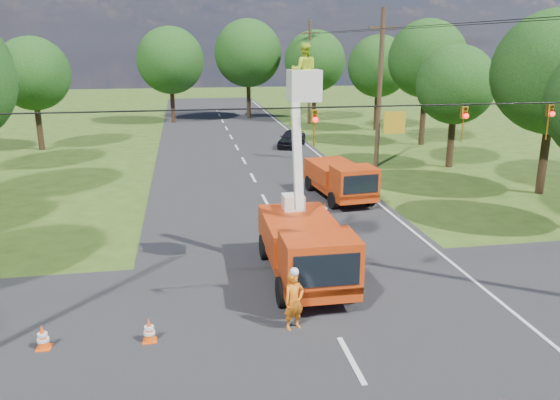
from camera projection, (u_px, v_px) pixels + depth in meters
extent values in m
plane|color=#304915|center=(253.00, 178.00, 32.99)|extent=(140.00, 140.00, 0.00)
cube|color=black|center=(253.00, 178.00, 32.99)|extent=(12.00, 100.00, 0.06)
cube|color=black|center=(331.00, 324.00, 15.97)|extent=(56.00, 10.00, 0.07)
cube|color=silver|center=(342.00, 175.00, 33.93)|extent=(0.12, 90.00, 0.02)
cube|color=#C1370D|center=(304.00, 258.00, 18.87)|extent=(2.32, 6.24, 0.47)
cube|color=#C1370D|center=(319.00, 261.00, 16.54)|extent=(2.29, 1.78, 1.56)
cube|color=black|center=(327.00, 270.00, 15.69)|extent=(1.97, 0.08, 0.99)
cube|color=#C1370D|center=(299.00, 232.00, 19.48)|extent=(2.46, 3.85, 1.04)
cylinder|color=black|center=(283.00, 292.00, 16.91)|extent=(0.34, 0.96, 0.95)
cylinder|color=black|center=(350.00, 287.00, 17.26)|extent=(0.34, 0.96, 0.95)
cylinder|color=black|center=(265.00, 247.00, 20.64)|extent=(0.34, 0.96, 0.95)
cylinder|color=black|center=(321.00, 243.00, 20.99)|extent=(0.34, 0.96, 0.95)
cube|color=silver|center=(293.00, 202.00, 20.34)|extent=(0.78, 0.78, 0.57)
cube|color=silver|center=(297.00, 145.00, 19.17)|extent=(0.30, 1.39, 4.50)
cube|color=silver|center=(304.00, 85.00, 17.54)|extent=(0.99, 0.99, 0.99)
imported|color=#C6E526|center=(304.00, 70.00, 17.41)|extent=(0.92, 0.77, 1.69)
cube|color=#C1370D|center=(338.00, 186.00, 28.66)|extent=(2.62, 5.78, 0.42)
cube|color=#C1370D|center=(354.00, 181.00, 26.61)|extent=(2.21, 1.79, 1.40)
cube|color=black|center=(361.00, 184.00, 25.86)|extent=(1.77, 0.24, 0.89)
cube|color=#C1370D|center=(334.00, 172.00, 29.19)|extent=(2.54, 3.66, 0.93)
cylinder|color=black|center=(333.00, 201.00, 26.84)|extent=(0.39, 0.88, 0.86)
cylinder|color=black|center=(370.00, 198.00, 27.35)|extent=(0.39, 0.88, 0.86)
cylinder|color=black|center=(310.00, 183.00, 30.11)|extent=(0.39, 0.88, 0.86)
cylinder|color=black|center=(343.00, 181.00, 30.63)|extent=(0.39, 0.88, 0.86)
imported|color=#FD5215|center=(294.00, 301.00, 15.43)|extent=(0.75, 0.62, 1.75)
imported|color=black|center=(292.00, 138.00, 42.80)|extent=(3.12, 4.28, 1.35)
cone|color=#F7510D|center=(306.00, 247.00, 20.89)|extent=(0.36, 0.36, 0.70)
cube|color=#F7510D|center=(306.00, 255.00, 20.99)|extent=(0.38, 0.38, 0.04)
cylinder|color=white|center=(306.00, 245.00, 20.88)|extent=(0.26, 0.26, 0.09)
cylinder|color=white|center=(306.00, 249.00, 20.92)|extent=(0.31, 0.31, 0.09)
cone|color=#F7510D|center=(325.00, 210.00, 25.51)|extent=(0.36, 0.36, 0.70)
cube|color=#F7510D|center=(324.00, 217.00, 25.61)|extent=(0.38, 0.38, 0.04)
cylinder|color=white|center=(325.00, 209.00, 25.50)|extent=(0.26, 0.26, 0.09)
cylinder|color=white|center=(324.00, 212.00, 25.54)|extent=(0.31, 0.31, 0.09)
cone|color=#F7510D|center=(149.00, 330.00, 14.88)|extent=(0.36, 0.36, 0.70)
cube|color=#F7510D|center=(150.00, 341.00, 14.98)|extent=(0.38, 0.38, 0.04)
cylinder|color=white|center=(149.00, 328.00, 14.87)|extent=(0.26, 0.26, 0.09)
cylinder|color=white|center=(149.00, 332.00, 14.91)|extent=(0.31, 0.31, 0.09)
cone|color=#F7510D|center=(43.00, 337.00, 14.53)|extent=(0.36, 0.36, 0.70)
cube|color=#F7510D|center=(44.00, 348.00, 14.62)|extent=(0.38, 0.38, 0.04)
cylinder|color=white|center=(42.00, 335.00, 14.51)|extent=(0.26, 0.26, 0.09)
cylinder|color=white|center=(43.00, 340.00, 14.55)|extent=(0.31, 0.31, 0.09)
cone|color=#F7510D|center=(347.00, 184.00, 30.08)|extent=(0.36, 0.36, 0.70)
cube|color=#F7510D|center=(347.00, 190.00, 30.17)|extent=(0.38, 0.38, 0.04)
cylinder|color=white|center=(347.00, 183.00, 30.06)|extent=(0.26, 0.26, 0.09)
cylinder|color=white|center=(347.00, 186.00, 30.10)|extent=(0.31, 0.31, 0.09)
cylinder|color=#4C3823|center=(380.00, 90.00, 34.91)|extent=(0.30, 0.30, 10.00)
cube|color=#4C3823|center=(383.00, 28.00, 33.85)|extent=(1.80, 0.12, 0.12)
cylinder|color=#4C3823|center=(310.00, 73.00, 53.83)|extent=(0.30, 0.30, 10.00)
cube|color=#4C3823|center=(310.00, 33.00, 52.77)|extent=(1.80, 0.12, 0.12)
cylinder|color=black|center=(318.00, 107.00, 14.13)|extent=(18.00, 0.04, 0.04)
cube|color=#B28315|center=(394.00, 123.00, 14.60)|extent=(0.60, 0.05, 0.60)
imported|color=#B28315|center=(314.00, 129.00, 14.27)|extent=(0.16, 0.20, 1.00)
sphere|color=#FF0C0C|center=(316.00, 120.00, 14.08)|extent=(0.14, 0.14, 0.14)
imported|color=#B28315|center=(463.00, 125.00, 14.97)|extent=(0.16, 0.20, 1.00)
sphere|color=#FF0C0C|center=(466.00, 116.00, 14.78)|extent=(0.14, 0.14, 0.14)
imported|color=#B28315|center=(549.00, 122.00, 15.40)|extent=(0.16, 0.20, 1.00)
sphere|color=#FF0C0C|center=(553.00, 114.00, 15.22)|extent=(0.14, 0.14, 0.14)
cylinder|color=#382616|center=(39.00, 123.00, 41.31)|extent=(0.44, 0.44, 4.05)
sphere|color=#0F3A14|center=(33.00, 73.00, 40.29)|extent=(5.40, 5.40, 5.40)
cylinder|color=#382616|center=(545.00, 152.00, 29.18)|extent=(0.44, 0.44, 4.58)
sphere|color=#0F3A14|center=(555.00, 72.00, 28.02)|extent=(6.40, 6.40, 6.40)
cylinder|color=#382616|center=(451.00, 138.00, 35.61)|extent=(0.44, 0.44, 3.78)
sphere|color=#0F3A14|center=(456.00, 85.00, 34.65)|extent=(5.00, 5.00, 5.00)
cylinder|color=#382616|center=(423.00, 115.00, 43.31)|extent=(0.44, 0.44, 4.75)
sphere|color=#0F3A14|center=(427.00, 59.00, 42.11)|extent=(6.00, 6.00, 6.00)
cylinder|color=#382616|center=(377.00, 108.00, 50.80)|extent=(0.44, 0.44, 4.14)
sphere|color=#0F3A14|center=(379.00, 66.00, 49.75)|extent=(5.60, 5.60, 5.60)
cylinder|color=#382616|center=(173.00, 101.00, 55.20)|extent=(0.44, 0.44, 4.40)
sphere|color=#0F3A14|center=(170.00, 60.00, 54.08)|extent=(6.60, 6.60, 6.60)
cylinder|color=#382616|center=(249.00, 96.00, 58.36)|extent=(0.44, 0.44, 4.84)
sphere|color=#0F3A14|center=(248.00, 53.00, 57.13)|extent=(7.00, 7.00, 7.00)
cylinder|color=#382616|center=(314.00, 100.00, 56.68)|extent=(0.44, 0.44, 4.31)
sphere|color=#0F3A14|center=(315.00, 61.00, 55.59)|extent=(6.20, 6.20, 6.20)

